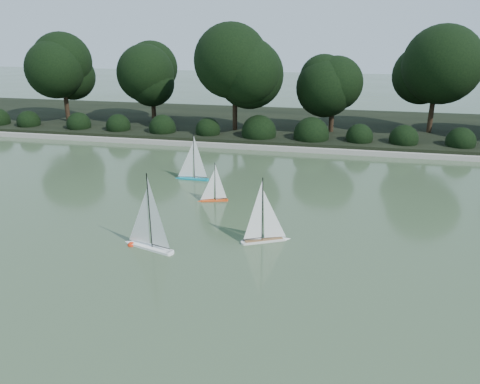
# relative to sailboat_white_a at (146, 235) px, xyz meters

# --- Properties ---
(ground) EXTENTS (80.00, 80.00, 0.00)m
(ground) POSITION_rel_sailboat_white_a_xyz_m (2.58, -0.19, -0.28)
(ground) COLOR #2C4127
(ground) RESTS_ON ground
(pond_coping) EXTENTS (40.00, 0.35, 0.18)m
(pond_coping) POSITION_rel_sailboat_white_a_xyz_m (2.58, 8.81, -0.19)
(pond_coping) COLOR gray
(pond_coping) RESTS_ON ground
(far_bank) EXTENTS (40.00, 8.00, 0.30)m
(far_bank) POSITION_rel_sailboat_white_a_xyz_m (2.58, 12.81, -0.13)
(far_bank) COLOR black
(far_bank) RESTS_ON ground
(tree_line) EXTENTS (26.31, 3.93, 4.39)m
(tree_line) POSITION_rel_sailboat_white_a_xyz_m (3.81, 11.24, 2.36)
(tree_line) COLOR black
(tree_line) RESTS_ON ground
(shrub_hedge) EXTENTS (29.10, 1.10, 1.10)m
(shrub_hedge) POSITION_rel_sailboat_white_a_xyz_m (2.58, 9.71, 0.17)
(shrub_hedge) COLOR black
(shrub_hedge) RESTS_ON ground
(sailboat_white_a) EXTENTS (1.31, 0.58, 1.81)m
(sailboat_white_a) POSITION_rel_sailboat_white_a_xyz_m (0.00, 0.00, 0.00)
(sailboat_white_a) COLOR white
(sailboat_white_a) RESTS_ON ground
(sailboat_white_b) EXTENTS (1.11, 0.65, 1.58)m
(sailboat_white_b) POSITION_rel_sailboat_white_a_xyz_m (2.50, 0.85, -0.04)
(sailboat_white_b) COLOR silver
(sailboat_white_b) RESTS_ON ground
(sailboat_orange) EXTENTS (0.84, 0.35, 1.16)m
(sailboat_orange) POSITION_rel_sailboat_white_a_xyz_m (0.64, 3.01, -0.10)
(sailboat_orange) COLOR #EE4C18
(sailboat_orange) RESTS_ON ground
(sailboat_teal) EXTENTS (1.12, 0.20, 1.53)m
(sailboat_teal) POSITION_rel_sailboat_white_a_xyz_m (-0.51, 4.71, -0.04)
(sailboat_teal) COLOR #0B869B
(sailboat_teal) RESTS_ON ground
(race_buoy) EXTENTS (0.16, 0.16, 0.16)m
(race_buoy) POSITION_rel_sailboat_white_a_xyz_m (-0.37, 0.02, -0.28)
(race_buoy) COLOR red
(race_buoy) RESTS_ON ground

